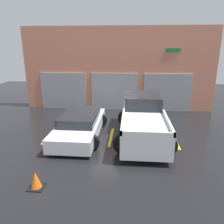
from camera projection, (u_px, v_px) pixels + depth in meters
name	position (u px, v px, depth m)	size (l,w,h in m)	color
ground_plane	(114.00, 124.00, 12.17)	(28.00, 28.00, 0.00)	black
shophouse_building	(118.00, 70.00, 14.52)	(12.58, 0.68, 5.39)	#D17A5B
pickup_truck	(143.00, 119.00, 10.38)	(2.56, 5.23, 1.82)	white
sedan_white	(80.00, 125.00, 10.48)	(2.30, 4.61, 1.14)	white
parking_stripe_far_left	(50.00, 135.00, 10.73)	(0.12, 2.20, 0.01)	gold
parking_stripe_left	(111.00, 137.00, 10.49)	(0.12, 2.20, 0.01)	gold
parking_stripe_centre	(175.00, 139.00, 10.24)	(0.12, 2.20, 0.01)	gold
traffic_cone	(36.00, 180.00, 6.69)	(0.47, 0.47, 0.55)	black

